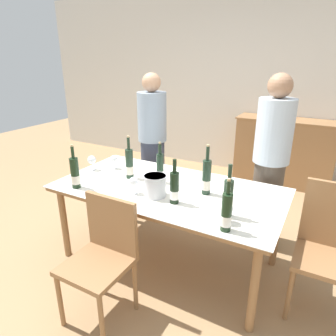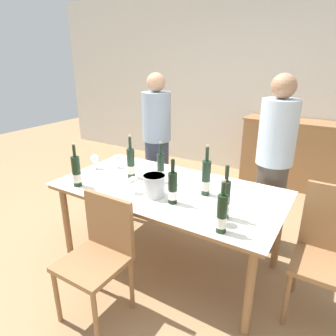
% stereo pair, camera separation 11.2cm
% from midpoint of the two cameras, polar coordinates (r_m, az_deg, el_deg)
% --- Properties ---
extents(ground_plane, '(12.00, 12.00, 0.00)m').
position_cam_midpoint_polar(ground_plane, '(2.94, 1.14, -16.95)').
color(ground_plane, '#A37F56').
extents(back_wall, '(8.00, 0.10, 2.80)m').
position_cam_midpoint_polar(back_wall, '(4.89, 18.22, 14.97)').
color(back_wall, silver).
rests_on(back_wall, ground_plane).
extents(sideboard_cabinet, '(1.39, 0.46, 0.96)m').
position_cam_midpoint_polar(sideboard_cabinet, '(4.66, 23.16, 2.54)').
color(sideboard_cabinet, '#996B42').
rests_on(sideboard_cabinet, ground_plane).
extents(dining_table, '(1.93, 1.00, 0.74)m').
position_cam_midpoint_polar(dining_table, '(2.59, 1.24, -5.05)').
color(dining_table, '#996B42').
rests_on(dining_table, ground_plane).
extents(ice_bucket, '(0.18, 0.18, 0.18)m').
position_cam_midpoint_polar(ice_bucket, '(2.38, -1.29, -3.26)').
color(ice_bucket, silver).
rests_on(ice_bucket, dining_table).
extents(wine_bottle_0, '(0.07, 0.07, 0.35)m').
position_cam_midpoint_polar(wine_bottle_0, '(2.26, 2.31, -3.90)').
color(wine_bottle_0, black).
rests_on(wine_bottle_0, dining_table).
extents(wine_bottle_1, '(0.07, 0.07, 0.39)m').
position_cam_midpoint_polar(wine_bottle_1, '(2.10, 12.31, -6.04)').
color(wine_bottle_1, '#1E3323').
rests_on(wine_bottle_1, dining_table).
extents(wine_bottle_2, '(0.06, 0.06, 0.37)m').
position_cam_midpoint_polar(wine_bottle_2, '(2.63, -0.17, -0.09)').
color(wine_bottle_2, '#1E3323').
rests_on(wine_bottle_2, dining_table).
extents(wine_bottle_3, '(0.07, 0.07, 0.40)m').
position_cam_midpoint_polar(wine_bottle_3, '(2.75, -5.93, 0.83)').
color(wine_bottle_3, '#1E3323').
rests_on(wine_bottle_3, dining_table).
extents(wine_bottle_4, '(0.07, 0.07, 0.36)m').
position_cam_midpoint_polar(wine_bottle_4, '(1.94, 11.87, -8.70)').
color(wine_bottle_4, black).
rests_on(wine_bottle_4, dining_table).
extents(wine_bottle_5, '(0.07, 0.07, 0.38)m').
position_cam_midpoint_polar(wine_bottle_5, '(2.66, -15.89, -0.75)').
color(wine_bottle_5, black).
rests_on(wine_bottle_5, dining_table).
extents(wine_bottle_6, '(0.07, 0.07, 0.42)m').
position_cam_midpoint_polar(wine_bottle_6, '(2.41, 8.57, -2.01)').
color(wine_bottle_6, '#1E3323').
rests_on(wine_bottle_6, dining_table).
extents(wine_glass_0, '(0.07, 0.07, 0.14)m').
position_cam_midpoint_polar(wine_glass_0, '(3.02, -8.77, 1.75)').
color(wine_glass_0, white).
rests_on(wine_glass_0, dining_table).
extents(wine_glass_1, '(0.08, 0.08, 0.14)m').
position_cam_midpoint_polar(wine_glass_1, '(2.44, -5.34, -2.56)').
color(wine_glass_1, white).
rests_on(wine_glass_1, dining_table).
extents(wine_glass_2, '(0.09, 0.09, 0.15)m').
position_cam_midpoint_polar(wine_glass_2, '(2.04, 12.01, -7.87)').
color(wine_glass_2, white).
rests_on(wine_glass_2, dining_table).
extents(wine_glass_3, '(0.08, 0.08, 0.15)m').
position_cam_midpoint_polar(wine_glass_3, '(3.04, -12.76, 1.67)').
color(wine_glass_3, white).
rests_on(wine_glass_3, dining_table).
extents(chair_near_front, '(0.42, 0.42, 0.89)m').
position_cam_midpoint_polar(chair_near_front, '(2.22, -11.37, -14.94)').
color(chair_near_front, '#996B42').
rests_on(chair_near_front, ground_plane).
extents(chair_right_end, '(0.42, 0.42, 0.97)m').
position_cam_midpoint_polar(chair_right_end, '(2.45, 29.52, -12.97)').
color(chair_right_end, '#996B42').
rests_on(chair_right_end, ground_plane).
extents(person_host, '(0.33, 0.33, 1.63)m').
position_cam_midpoint_polar(person_host, '(3.53, -1.23, 4.49)').
color(person_host, '#383F56').
rests_on(person_host, ground_plane).
extents(person_guest_left, '(0.33, 0.33, 1.66)m').
position_cam_midpoint_polar(person_guest_left, '(2.95, 20.44, 0.31)').
color(person_guest_left, '#51473D').
rests_on(person_guest_left, ground_plane).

